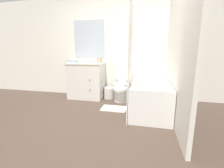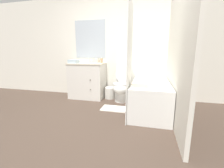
% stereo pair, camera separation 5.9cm
% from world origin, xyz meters
% --- Properties ---
extents(ground_plane, '(14.00, 14.00, 0.00)m').
position_xyz_m(ground_plane, '(0.00, 0.00, 0.00)').
color(ground_plane, '#47382D').
extents(wall_back, '(8.00, 0.06, 2.50)m').
position_xyz_m(wall_back, '(-0.01, 1.73, 1.25)').
color(wall_back, white).
rests_on(wall_back, ground_plane).
extents(wall_right, '(0.05, 2.71, 2.50)m').
position_xyz_m(wall_right, '(1.19, 0.85, 1.25)').
color(wall_right, white).
rests_on(wall_right, ground_plane).
extents(vanity_cabinet, '(0.87, 0.57, 0.88)m').
position_xyz_m(vanity_cabinet, '(-0.73, 1.44, 0.45)').
color(vanity_cabinet, silver).
rests_on(vanity_cabinet, ground_plane).
extents(sink_faucet, '(0.14, 0.12, 0.12)m').
position_xyz_m(sink_faucet, '(-0.73, 1.63, 0.92)').
color(sink_faucet, silver).
rests_on(sink_faucet, vanity_cabinet).
extents(toilet, '(0.37, 0.64, 0.86)m').
position_xyz_m(toilet, '(0.16, 1.37, 0.37)').
color(toilet, white).
rests_on(toilet, ground_plane).
extents(bathtub, '(0.69, 1.53, 0.58)m').
position_xyz_m(bathtub, '(0.81, 0.94, 0.29)').
color(bathtub, white).
rests_on(bathtub, ground_plane).
extents(shower_curtain, '(0.02, 0.55, 1.91)m').
position_xyz_m(shower_curtain, '(0.45, 0.42, 0.96)').
color(shower_curtain, white).
rests_on(shower_curtain, ground_plane).
extents(wastebasket, '(0.26, 0.26, 0.28)m').
position_xyz_m(wastebasket, '(-0.16, 1.50, 0.14)').
color(wastebasket, silver).
rests_on(wastebasket, ground_plane).
extents(tissue_box, '(0.15, 0.14, 0.12)m').
position_xyz_m(tissue_box, '(-0.53, 1.57, 0.93)').
color(tissue_box, beige).
rests_on(tissue_box, vanity_cabinet).
extents(soap_dispenser, '(0.06, 0.06, 0.15)m').
position_xyz_m(soap_dispenser, '(-0.37, 1.52, 0.94)').
color(soap_dispenser, tan).
rests_on(soap_dispenser, vanity_cabinet).
extents(hand_towel_folded, '(0.23, 0.18, 0.08)m').
position_xyz_m(hand_towel_folded, '(-1.01, 1.30, 0.92)').
color(hand_towel_folded, silver).
rests_on(hand_towel_folded, vanity_cabinet).
extents(bath_towel_folded, '(0.26, 0.19, 0.06)m').
position_xyz_m(bath_towel_folded, '(0.63, 0.45, 0.61)').
color(bath_towel_folded, beige).
rests_on(bath_towel_folded, bathtub).
extents(bath_mat, '(0.50, 0.33, 0.02)m').
position_xyz_m(bath_mat, '(0.11, 0.81, 0.01)').
color(bath_mat, silver).
rests_on(bath_mat, ground_plane).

